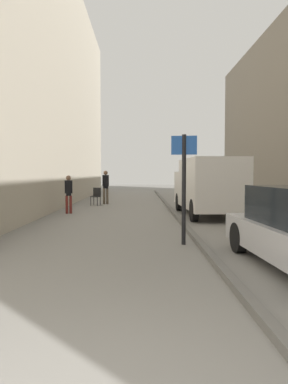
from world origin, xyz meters
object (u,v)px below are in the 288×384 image
at_px(delivery_van, 207,185).
at_px(cafe_chair_near_window, 96,195).
at_px(street_sign_post, 184,180).
at_px(pedestrian_main_foreground, 106,185).
at_px(pedestrian_mid_block, 69,192).

xyz_separation_m(delivery_van, cafe_chair_near_window, (-5.05, 4.69, -0.67)).
relative_size(street_sign_post, cafe_chair_near_window, 2.77).
bearing_deg(cafe_chair_near_window, pedestrian_main_foreground, -100.00).
bearing_deg(pedestrian_main_foreground, cafe_chair_near_window, 40.79).
xyz_separation_m(pedestrian_main_foreground, street_sign_post, (2.97, -11.37, 0.47)).
height_order(pedestrian_mid_block, street_sign_post, street_sign_post).
xyz_separation_m(pedestrian_mid_block, street_sign_post, (4.06, -6.64, 0.61)).
bearing_deg(pedestrian_mid_block, cafe_chair_near_window, 68.23).
xyz_separation_m(pedestrian_mid_block, cafe_chair_near_window, (0.67, 3.91, -0.38)).
distance_m(delivery_van, street_sign_post, 6.10).
distance_m(pedestrian_mid_block, cafe_chair_near_window, 3.99).
bearing_deg(delivery_van, cafe_chair_near_window, 135.21).
distance_m(pedestrian_mid_block, street_sign_post, 7.81).
distance_m(street_sign_post, cafe_chair_near_window, 11.13).
height_order(pedestrian_main_foreground, delivery_van, delivery_van).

